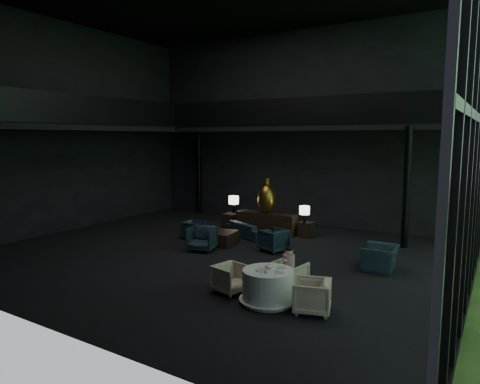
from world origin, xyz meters
The scene contains 34 objects.
floor centered at (0.00, 0.00, 0.00)m, with size 14.00×12.00×0.02m, color black.
wall_back centered at (0.00, 6.00, 4.00)m, with size 14.00×0.04×8.00m, color black.
wall_front centered at (0.00, -6.00, 4.00)m, with size 14.00×0.04×8.00m, color black.
wall_left centered at (-7.00, 0.00, 4.00)m, with size 0.04×12.00×8.00m, color black.
curtain_wall centered at (6.95, 0.00, 4.00)m, with size 0.20×12.00×8.00m, color black, non-canonical shape.
mezzanine_left centered at (-6.00, 0.00, 4.00)m, with size 2.00×12.00×0.25m, color black.
mezzanine_back centered at (1.00, 5.00, 4.00)m, with size 12.00×2.00×0.25m, color black.
railing_left centered at (-5.00, 0.00, 4.60)m, with size 0.06×12.00×1.00m, color black.
railing_back centered at (1.00, 4.00, 4.60)m, with size 12.00×0.06×1.00m, color black.
column_nw centered at (-5.00, 5.70, 2.00)m, with size 0.24×0.24×4.00m, color black.
column_ne centered at (4.80, 4.00, 2.00)m, with size 0.24×0.24×4.00m, color black.
console centered at (-0.16, 3.54, 0.38)m, with size 2.41×0.55×0.77m, color black.
bronze_urn centered at (-0.16, 3.55, 1.33)m, with size 0.71×0.71×1.32m.
side_table_left centered at (-1.76, 3.50, 0.30)m, with size 0.55×0.55×0.60m, color black.
table_lamp_left centered at (-1.76, 3.73, 1.09)m, with size 0.41×0.41×0.68m.
side_table_right centered at (1.44, 3.69, 0.28)m, with size 0.50×0.50×0.55m, color black.
table_lamp_right centered at (1.44, 3.46, 1.00)m, with size 0.37×0.37×0.62m.
sofa centered at (-0.39, 2.56, 0.33)m, with size 1.69×0.49×0.66m, color #152C44.
lounge_armchair_west centered at (-1.96, 1.33, 0.31)m, with size 0.61×0.57×0.63m, color #122234.
lounge_armchair_east centered at (1.33, 1.27, 0.40)m, with size 0.78×0.73×0.81m, color #11203A.
lounge_armchair_south centered at (-0.69, 0.13, 0.47)m, with size 0.91×0.85×0.94m, color black.
window_armchair centered at (4.73, 1.07, 0.44)m, with size 1.01×0.66×0.88m, color #1A2534.
coffee_table centered at (-0.64, 1.12, 0.22)m, with size 1.00×1.00×0.44m, color black.
dining_table centered at (3.20, -2.65, 0.33)m, with size 1.28×1.28×0.75m.
dining_chair_north centered at (3.25, -1.69, 0.38)m, with size 0.74×0.69×0.76m, color #BAAC89.
dining_chair_east centered at (4.22, -2.62, 0.38)m, with size 0.73×0.69×0.76m, color tan.
dining_chair_west centered at (2.14, -2.52, 0.34)m, with size 0.66×0.62×0.68m, color tan.
child centered at (3.22, -1.63, 0.75)m, with size 0.29×0.29×0.61m.
plate_a centered at (3.10, -2.78, 0.76)m, with size 0.25×0.25×0.02m, color white.
plate_b centered at (3.39, -2.36, 0.76)m, with size 0.23×0.23×0.02m, color white.
saucer centered at (3.53, -2.69, 0.76)m, with size 0.17×0.17×0.01m, color white.
coffee_cup centered at (3.46, -2.74, 0.79)m, with size 0.09×0.09×0.06m, color white.
cereal_bowl centered at (3.16, -2.53, 0.79)m, with size 0.18×0.18×0.09m, color white.
cream_pot centered at (3.26, -2.87, 0.78)m, with size 0.05×0.05×0.06m, color #99999E.
Camera 1 is at (7.44, -10.69, 3.64)m, focal length 32.00 mm.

